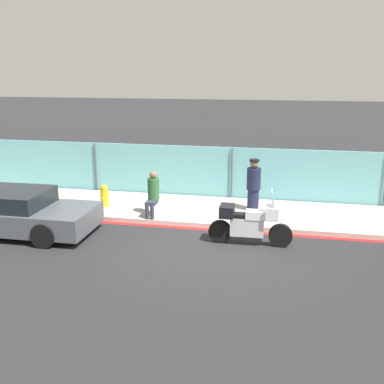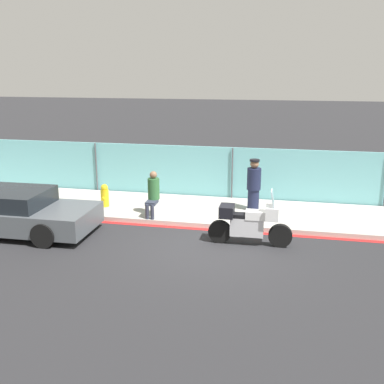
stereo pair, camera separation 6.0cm
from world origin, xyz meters
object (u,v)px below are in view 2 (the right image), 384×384
(motorcycle, at_px, (249,222))
(person_seated_on_curb, at_px, (153,191))
(parked_car_left_down_street, at_px, (8,211))
(fire_hydrant, at_px, (105,195))
(officer_standing, at_px, (254,185))

(motorcycle, xyz_separation_m, person_seated_on_curb, (-2.99, 1.44, 0.28))
(parked_car_left_down_street, xyz_separation_m, fire_hydrant, (1.85, 2.40, -0.10))
(person_seated_on_curb, relative_size, parked_car_left_down_street, 0.28)
(person_seated_on_curb, distance_m, parked_car_left_down_street, 4.09)
(motorcycle, distance_m, parked_car_left_down_street, 6.64)
(fire_hydrant, bearing_deg, officer_standing, 6.97)
(officer_standing, xyz_separation_m, person_seated_on_curb, (-2.90, -1.14, -0.07))
(person_seated_on_curb, xyz_separation_m, parked_car_left_down_street, (-3.64, -1.84, -0.29))
(officer_standing, distance_m, fire_hydrant, 4.74)
(officer_standing, distance_m, person_seated_on_curb, 3.11)
(officer_standing, height_order, person_seated_on_curb, officer_standing)
(person_seated_on_curb, xyz_separation_m, fire_hydrant, (-1.79, 0.56, -0.39))
(motorcycle, height_order, parked_car_left_down_street, motorcycle)
(person_seated_on_curb, distance_m, fire_hydrant, 1.91)
(motorcycle, xyz_separation_m, parked_car_left_down_street, (-6.62, -0.40, -0.01))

